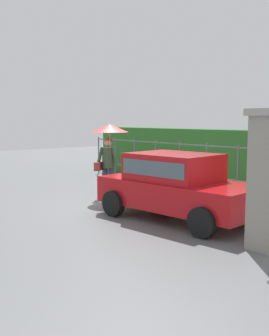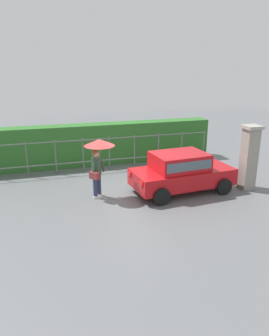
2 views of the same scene
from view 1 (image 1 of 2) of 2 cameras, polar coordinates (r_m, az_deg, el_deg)
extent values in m
plane|color=slate|center=(11.08, 1.00, -4.89)|extent=(40.00, 40.00, 0.00)
cube|color=#B71116|center=(9.28, 6.13, -3.58)|extent=(3.83, 1.95, 0.60)
cube|color=#B71116|center=(9.28, 5.45, 0.18)|extent=(2.02, 1.60, 0.60)
cube|color=#4C5B66|center=(9.28, 5.45, 0.30)|extent=(1.87, 1.60, 0.33)
cylinder|color=black|center=(9.33, 15.40, -5.48)|extent=(0.61, 0.23, 0.60)
cylinder|color=black|center=(7.94, 9.35, -7.47)|extent=(0.61, 0.23, 0.60)
cylinder|color=black|center=(10.75, 3.72, -3.64)|extent=(0.61, 0.23, 0.60)
cylinder|color=black|center=(9.57, -2.95, -4.93)|extent=(0.61, 0.23, 0.60)
cube|color=red|center=(10.88, 0.31, -1.20)|extent=(0.08, 0.20, 0.16)
cube|color=red|center=(10.14, -4.06, -1.81)|extent=(0.08, 0.20, 0.16)
cylinder|color=#2D3856|center=(11.81, -3.18, -2.04)|extent=(0.15, 0.15, 0.86)
cylinder|color=#2D3856|center=(11.87, -4.12, -2.01)|extent=(0.15, 0.15, 0.86)
cube|color=white|center=(11.82, -3.24, -3.96)|extent=(0.26, 0.10, 0.08)
cube|color=white|center=(11.88, -4.18, -3.92)|extent=(0.26, 0.10, 0.08)
cylinder|color=#2D4C33|center=(11.75, -3.68, 1.44)|extent=(0.34, 0.34, 0.58)
sphere|color=#DBAD89|center=(11.72, -3.69, 3.54)|extent=(0.22, 0.22, 0.22)
sphere|color=olive|center=(11.75, -3.66, 3.64)|extent=(0.25, 0.25, 0.25)
cylinder|color=#2D4C33|center=(11.62, -2.73, 1.53)|extent=(0.23, 0.21, 0.56)
cylinder|color=#2D4C33|center=(11.73, -4.82, 1.57)|extent=(0.23, 0.21, 0.56)
cylinder|color=#B2B2B7|center=(11.61, -3.44, 3.09)|extent=(0.02, 0.02, 0.77)
cone|color=red|center=(11.59, -3.46, 5.54)|extent=(1.05, 1.05, 0.22)
cube|color=maroon|center=(11.73, -5.05, 0.24)|extent=(0.34, 0.37, 0.24)
cube|color=gray|center=(7.34, 17.82, -2.11)|extent=(0.48, 0.48, 2.30)
cube|color=#9E998E|center=(7.26, 18.17, 7.37)|extent=(0.60, 0.60, 0.12)
cylinder|color=#59605B|center=(17.33, -4.99, 1.83)|extent=(0.05, 0.05, 1.50)
cylinder|color=#59605B|center=(16.40, -2.64, 1.57)|extent=(0.05, 0.05, 1.50)
cylinder|color=#59605B|center=(15.50, -0.01, 1.27)|extent=(0.05, 0.05, 1.50)
cylinder|color=#59605B|center=(14.63, 2.93, 0.93)|extent=(0.05, 0.05, 1.50)
cylinder|color=#59605B|center=(13.81, 6.24, 0.55)|extent=(0.05, 0.05, 1.50)
cylinder|color=#59605B|center=(13.03, 9.95, 0.11)|extent=(0.05, 0.05, 1.50)
cylinder|color=#59605B|center=(12.33, 14.10, -0.37)|extent=(0.05, 0.05, 1.50)
cube|color=#59605B|center=(13.35, 8.09, 3.19)|extent=(10.49, 0.03, 0.04)
cube|color=#59605B|center=(13.45, 8.02, -0.93)|extent=(10.49, 0.03, 0.04)
cube|color=#2D6B28|center=(14.19, 10.88, 1.44)|extent=(11.49, 0.90, 1.90)
camera|label=2|loc=(11.99, -59.30, 14.41)|focal=34.46mm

